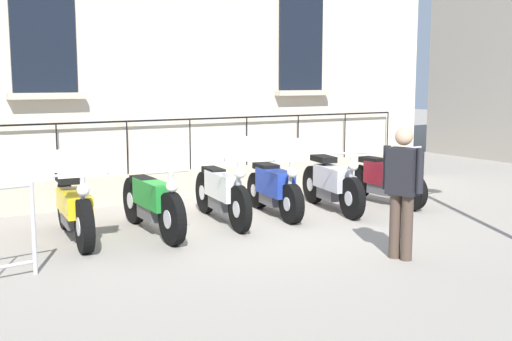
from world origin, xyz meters
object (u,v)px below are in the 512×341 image
motorcycle_yellow (74,208)px  pedestrian_walking (402,186)px  motorcycle_blue (274,189)px  motorcycle_white (222,193)px  motorcycle_silver (332,184)px  motorcycle_maroon (384,180)px  motorcycle_green (152,203)px

motorcycle_yellow → pedestrian_walking: pedestrian_walking is taller
motorcycle_blue → pedestrian_walking: pedestrian_walking is taller
motorcycle_white → motorcycle_silver: (0.15, 1.99, -0.02)m
motorcycle_silver → motorcycle_maroon: size_ratio=1.07×
motorcycle_blue → motorcycle_silver: motorcycle_blue is taller
motorcycle_blue → motorcycle_silver: bearing=80.6°
motorcycle_maroon → pedestrian_walking: (2.73, -2.18, 0.48)m
motorcycle_yellow → motorcycle_green: bearing=80.1°
motorcycle_blue → motorcycle_yellow: bearing=-90.8°
motorcycle_white → motorcycle_silver: 1.99m
motorcycle_yellow → motorcycle_blue: (0.04, 3.19, -0.00)m
pedestrian_walking → motorcycle_green: bearing=-142.5°
motorcycle_green → motorcycle_maroon: motorcycle_maroon is taller
motorcycle_yellow → motorcycle_silver: (0.21, 4.22, 0.01)m
motorcycle_blue → motorcycle_green: bearing=-86.3°
motorcycle_green → motorcycle_silver: motorcycle_silver is taller
motorcycle_green → motorcycle_blue: bearing=93.7°
motorcycle_green → pedestrian_walking: bearing=37.5°
motorcycle_blue → motorcycle_silver: (0.17, 1.03, 0.01)m
motorcycle_silver → motorcycle_green: bearing=-90.5°
motorcycle_maroon → pedestrian_walking: 3.52m
motorcycle_green → motorcycle_blue: size_ratio=1.16×
motorcycle_yellow → motorcycle_white: 2.23m
motorcycle_green → motorcycle_white: motorcycle_white is taller
motorcycle_silver → motorcycle_blue: bearing=-99.4°
motorcycle_white → pedestrian_walking: 3.07m
motorcycle_green → motorcycle_maroon: (0.04, 4.30, -0.02)m
motorcycle_silver → motorcycle_maroon: bearing=89.4°
motorcycle_yellow → pedestrian_walking: bearing=47.0°
motorcycle_white → motorcycle_green: bearing=-84.2°
motorcycle_green → motorcycle_silver: bearing=89.5°
motorcycle_yellow → motorcycle_white: bearing=88.4°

